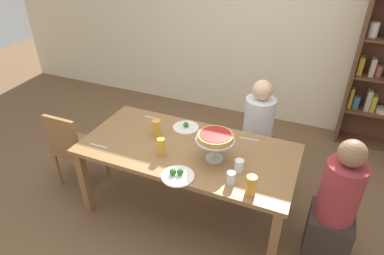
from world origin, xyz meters
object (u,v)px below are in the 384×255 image
Objects in this scene: beer_glass_amber_spare at (251,185)px; water_glass_clear_far at (231,178)px; cutlery_fork_far at (98,146)px; cutlery_fork_near at (249,139)px; chair_head_west at (73,146)px; deep_dish_pizza_stand at (215,139)px; diner_far_right at (256,138)px; beer_glass_amber_short at (161,147)px; water_glass_clear_near at (239,166)px; diner_head_east at (334,211)px; salad_plate_near_diner at (186,127)px; dining_table at (188,155)px; beer_glass_amber_tall at (156,128)px; cutlery_knife_near at (153,118)px; salad_plate_far_diner at (177,175)px.

water_glass_clear_far is (-0.16, 0.05, -0.03)m from beer_glass_amber_spare.
cutlery_fork_near is at bearing 26.14° from cutlery_fork_far.
chair_head_west is 2.72× the size of deep_dish_pizza_stand.
chair_head_west is at bearing -62.67° from diner_far_right.
water_glass_clear_far is (0.65, -0.12, -0.03)m from beer_glass_amber_short.
diner_far_right is 6.39× the size of cutlery_fork_near.
beer_glass_amber_short is 0.67m from water_glass_clear_near.
diner_far_right is 3.59× the size of deep_dish_pizza_stand.
diner_far_right is at bearing -43.91° from diner_head_east.
salad_plate_near_diner reaches higher than cutlery_fork_far.
diner_head_east is (1.26, -0.02, -0.17)m from dining_table.
beer_glass_amber_tall is 1.01× the size of beer_glass_amber_spare.
cutlery_fork_near is (-0.04, 0.47, -0.05)m from water_glass_clear_near.
dining_table is at bearing 19.88° from cutlery_fork_far.
diner_far_right is 11.29× the size of water_glass_clear_far.
chair_head_west is 1.76m from water_glass_clear_near.
beer_glass_amber_spare is (1.89, -0.25, 0.33)m from chair_head_west.
diner_head_east is 1.47m from salad_plate_near_diner.
beer_glass_amber_spare reaches higher than cutlery_fork_near.
cutlery_fork_near is (0.62, 0.52, -0.08)m from beer_glass_amber_short.
cutlery_knife_near is (-0.99, -0.01, 0.00)m from cutlery_fork_near.
cutlery_fork_far is at bearing -48.34° from diner_far_right.
beer_glass_amber_tall is at bearing -129.97° from salad_plate_near_diner.
salad_plate_far_diner is 2.54× the size of water_glass_clear_far.
diner_far_right is at bearing -152.37° from cutlery_knife_near.
beer_glass_amber_short reaches higher than salad_plate_far_diner.
salad_plate_far_diner is at bearing 58.21° from cutlery_fork_near.
cutlery_fork_far is at bearing -135.21° from salad_plate_near_diner.
beer_glass_amber_short reaches higher than salad_plate_near_diner.
diner_far_right reaches higher than beer_glass_amber_spare.
cutlery_fork_far is at bearing 7.81° from diner_head_east.
water_glass_clear_far is 1.22m from cutlery_fork_far.
deep_dish_pizza_stand is at bearing 60.47° from salad_plate_far_diner.
diner_head_east reaches higher than beer_glass_amber_short.
deep_dish_pizza_stand reaches higher than cutlery_fork_near.
salad_plate_near_diner is 2.45× the size of water_glass_clear_near.
water_glass_clear_near is 0.48m from cutlery_fork_near.
deep_dish_pizza_stand reaches higher than beer_glass_amber_short.
deep_dish_pizza_stand reaches higher than dining_table.
beer_glass_amber_short is 0.64m from cutlery_knife_near.
salad_plate_near_diner is 0.83m from cutlery_fork_far.
water_glass_clear_near is at bearing -13.08° from beer_glass_amber_tall.
deep_dish_pizza_stand is 1.78× the size of cutlery_fork_far.
beer_glass_amber_short is 0.66m from water_glass_clear_far.
water_glass_clear_near reaches higher than dining_table.
diner_far_right is 1.18m from beer_glass_amber_spare.
cutlery_fork_far is (-0.73, -0.29, 0.08)m from dining_table.
water_glass_clear_far is at bearing -47.66° from deep_dish_pizza_stand.
beer_glass_amber_tall is 0.89× the size of cutlery_fork_near.
beer_glass_amber_tall is (-0.34, 0.06, 0.16)m from dining_table.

